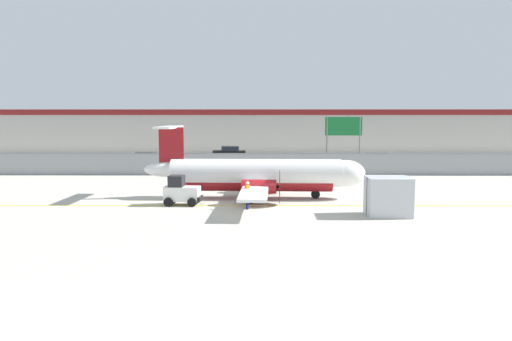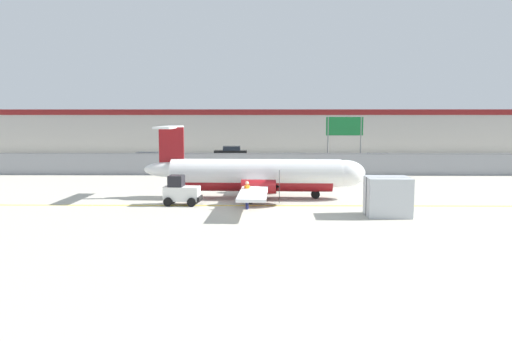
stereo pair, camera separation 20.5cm
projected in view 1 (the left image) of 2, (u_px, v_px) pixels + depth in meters
The scene contains 15 objects.
ground_plane at pixel (265, 206), 31.36m from camera, with size 140.00×140.00×0.01m.
perimeter_fence at pixel (263, 163), 47.14m from camera, with size 98.00×0.10×2.10m.
parking_lot_strip at pixel (262, 163), 58.68m from camera, with size 98.00×17.00×0.12m.
background_building at pixel (262, 131), 76.70m from camera, with size 91.00×8.10×6.50m.
commuter_airplane at pixel (260, 175), 33.99m from camera, with size 15.14×16.04×4.92m.
baggage_tug at pixel (181, 192), 31.51m from camera, with size 2.42×1.55×1.88m.
ground_crew_worker at pixel (248, 193), 30.14m from camera, with size 0.38×0.55×1.70m.
cargo_container at pixel (388, 196), 28.14m from camera, with size 2.44×2.04×2.20m.
traffic_cone_near_left at pixel (243, 193), 34.40m from camera, with size 0.36×0.36×0.64m.
traffic_cone_near_right at pixel (264, 194), 33.82m from camera, with size 0.36×0.36×0.64m.
parked_car_0 at pixel (145, 159), 53.99m from camera, with size 4.26×2.13×1.58m.
parked_car_1 at pixel (230, 152), 64.47m from camera, with size 4.21×2.01×1.58m.
parked_car_2 at pixel (296, 161), 52.15m from camera, with size 4.26×2.12×1.58m.
parked_car_3 at pixel (379, 161), 52.44m from camera, with size 4.29×2.19×1.58m.
highway_sign at pixel (344, 131), 48.51m from camera, with size 3.60×0.14×5.50m.
Camera 1 is at (-0.36, -28.92, 5.66)m, focal length 35.00 mm.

